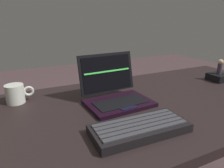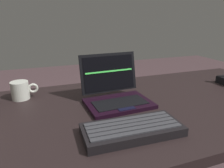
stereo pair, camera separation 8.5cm
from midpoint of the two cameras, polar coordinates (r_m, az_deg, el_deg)
desk at (r=0.88m, az=6.02°, el=-9.65°), size 1.79×0.74×0.73m
laptop_front at (r=0.87m, az=3.78°, el=-2.72°), size 0.27×0.24×0.20m
external_keyboard at (r=0.67m, az=9.32°, el=-12.34°), size 0.32×0.15×0.03m
coffee_mug at (r=0.98m, az=-21.67°, el=-1.67°), size 0.12×0.08×0.08m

